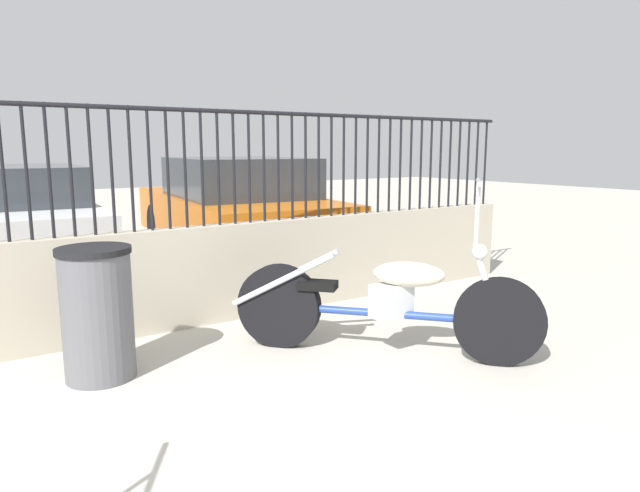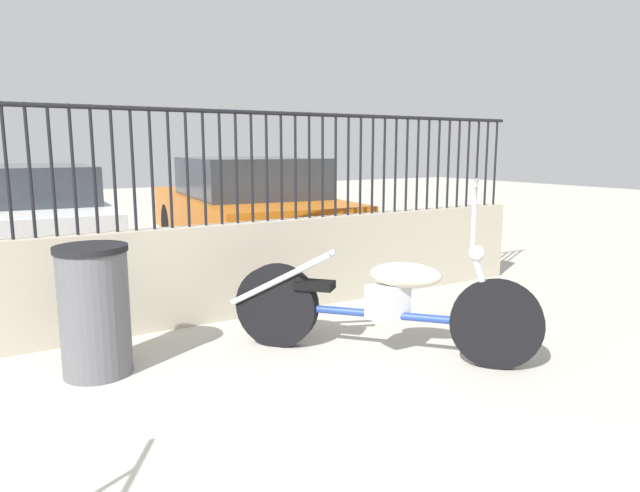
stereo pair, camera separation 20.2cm
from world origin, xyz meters
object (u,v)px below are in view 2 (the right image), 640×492
at_px(motorcycle_blue, 366,302).
at_px(car_white, 16,219).
at_px(car_orange, 246,207).
at_px(trash_bin, 95,310).

xyz_separation_m(motorcycle_blue, car_white, (-1.96, 4.29, 0.27)).
bearing_deg(car_orange, motorcycle_blue, 174.35).
distance_m(motorcycle_blue, trash_bin, 1.85).
xyz_separation_m(trash_bin, car_orange, (2.55, 3.32, 0.25)).
relative_size(car_white, car_orange, 0.94).
relative_size(trash_bin, car_white, 0.21).
height_order(trash_bin, car_white, car_white).
distance_m(motorcycle_blue, car_white, 4.72).
bearing_deg(trash_bin, car_orange, 52.50).
bearing_deg(motorcycle_blue, car_white, 162.59).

